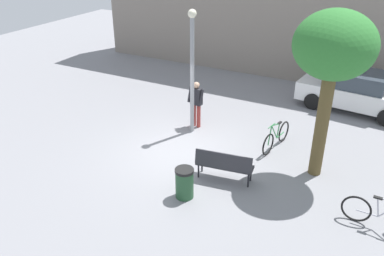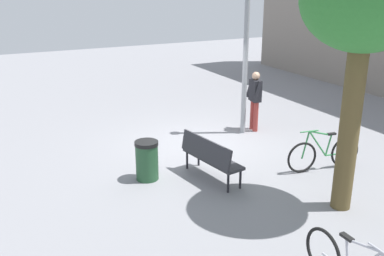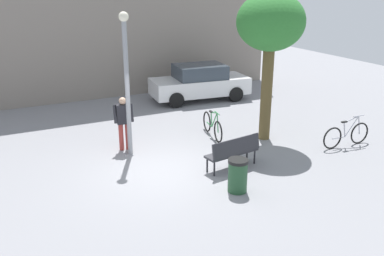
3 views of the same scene
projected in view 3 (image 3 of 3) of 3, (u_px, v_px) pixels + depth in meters
ground_plane at (163, 169)px, 11.69m from camera, size 36.00×36.00×0.00m
building_facade at (80, 9)px, 18.15m from camera, size 17.79×2.00×7.62m
lamppost at (127, 75)px, 11.96m from camera, size 0.28×0.28×4.17m
person_by_lamppost at (124, 120)px, 12.76m from camera, size 0.62×0.35×1.67m
park_bench at (234, 150)px, 11.57m from camera, size 1.65×0.70×0.92m
plaza_tree at (270, 25)px, 12.80m from camera, size 2.10×2.10×4.67m
bicycle_green at (212, 126)px, 14.03m from camera, size 0.34×1.80×0.97m
bicycle_silver at (346, 135)px, 13.22m from camera, size 1.81×0.11×0.97m
parked_car_white at (200, 82)px, 18.31m from camera, size 4.35×2.15×1.55m
trash_bin at (238, 175)px, 10.36m from camera, size 0.50×0.50×0.85m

